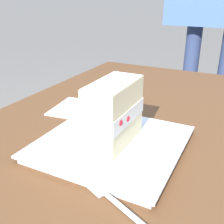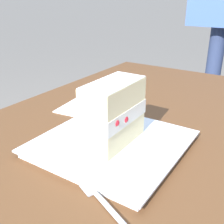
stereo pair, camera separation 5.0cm
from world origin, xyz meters
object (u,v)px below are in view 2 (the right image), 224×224
Objects in this scene: patio_table at (119,217)px; paper_napkin at (83,106)px; dessert_plate at (112,144)px; dessert_fork at (111,210)px; cake_slice at (113,113)px.

patio_table is 9.97× the size of paper_napkin.
dessert_plate is 0.17m from dessert_fork.
paper_napkin is (0.19, 0.23, 0.11)m from patio_table.
dessert_fork is (-0.14, -0.09, -0.07)m from cake_slice.
patio_table is 8.67× the size of dessert_fork.
dessert_plate is 1.98× the size of cake_slice.
dessert_fork is at bearing -148.15° from cake_slice.
patio_table is 0.15m from dessert_fork.
dessert_fork is (-0.09, -0.04, 0.11)m from patio_table.
patio_table is 10.60× the size of cake_slice.
cake_slice is at bearing 31.85° from dessert_fork.
patio_table is 5.37× the size of dessert_plate.
cake_slice is 0.18m from dessert_fork.
patio_table is 0.19m from cake_slice.
paper_napkin is (0.13, 0.18, -0.07)m from cake_slice.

